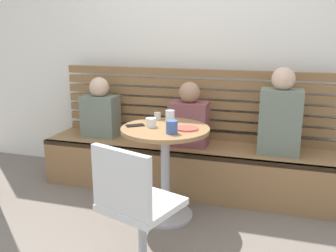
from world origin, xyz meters
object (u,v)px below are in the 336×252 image
(booth_bench, at_px, (187,167))
(cafe_table, at_px, (165,155))
(cup_espresso_small, at_px, (157,116))
(phone_on_table, at_px, (135,125))
(white_chair, at_px, (135,209))
(person_child_left, at_px, (189,118))
(cup_ceramic_white, at_px, (151,123))
(plate_small, at_px, (187,128))
(cup_glass_tall, at_px, (170,118))
(cup_mug_blue, at_px, (172,127))
(person_adult, at_px, (281,116))
(person_child_middle, at_px, (100,111))

(booth_bench, height_order, cafe_table, cafe_table)
(cup_espresso_small, xyz_separation_m, phone_on_table, (-0.09, -0.27, -0.02))
(white_chair, bearing_deg, person_child_left, 90.82)
(cup_ceramic_white, xyz_separation_m, plate_small, (0.28, 0.02, -0.03))
(white_chair, relative_size, cup_glass_tall, 7.08)
(booth_bench, height_order, cup_mug_blue, cup_mug_blue)
(phone_on_table, bearing_deg, cafe_table, -121.74)
(person_adult, distance_m, cup_glass_tall, 0.94)
(person_child_left, bearing_deg, cup_espresso_small, -123.75)
(cafe_table, relative_size, cup_espresso_small, 13.21)
(cafe_table, xyz_separation_m, plate_small, (0.17, -0.00, 0.23))
(cup_mug_blue, bearing_deg, cup_ceramic_white, 147.59)
(cafe_table, height_order, person_adult, person_adult)
(booth_bench, relative_size, white_chair, 3.18)
(white_chair, distance_m, cup_glass_tall, 0.95)
(cafe_table, bearing_deg, booth_bench, 86.21)
(booth_bench, relative_size, person_adult, 3.69)
(booth_bench, distance_m, cup_mug_blue, 0.90)
(person_adult, bearing_deg, cafe_table, -146.96)
(plate_small, bearing_deg, cup_espresso_small, 141.40)
(person_child_middle, relative_size, cup_mug_blue, 6.14)
(cafe_table, relative_size, white_chair, 0.87)
(cup_espresso_small, relative_size, plate_small, 0.33)
(cup_mug_blue, xyz_separation_m, plate_small, (0.08, 0.14, -0.04))
(cafe_table, relative_size, phone_on_table, 5.29)
(person_adult, relative_size, plate_small, 4.30)
(person_child_left, bearing_deg, person_adult, -0.70)
(cup_espresso_small, distance_m, plate_small, 0.41)
(cup_ceramic_white, bearing_deg, cafe_table, 8.13)
(cup_espresso_small, bearing_deg, cafe_table, -59.90)
(person_child_middle, height_order, cup_ceramic_white, person_child_middle)
(cup_mug_blue, xyz_separation_m, cup_espresso_small, (-0.24, 0.40, -0.02))
(booth_bench, relative_size, phone_on_table, 19.29)
(cup_glass_tall, height_order, cup_ceramic_white, cup_glass_tall)
(cafe_table, relative_size, cup_glass_tall, 6.17)
(cup_mug_blue, relative_size, cup_ceramic_white, 1.19)
(cup_glass_tall, height_order, cup_espresso_small, cup_glass_tall)
(booth_bench, distance_m, cup_espresso_small, 0.65)
(cup_ceramic_white, bearing_deg, cup_espresso_small, 98.25)
(person_child_left, bearing_deg, white_chair, -89.18)
(white_chair, height_order, phone_on_table, white_chair)
(cafe_table, xyz_separation_m, person_adult, (0.84, 0.54, 0.25))
(person_adult, relative_size, cup_mug_blue, 7.69)
(cup_mug_blue, distance_m, cup_espresso_small, 0.47)
(white_chair, distance_m, person_child_middle, 1.69)
(white_chair, bearing_deg, phone_on_table, 111.42)
(cup_mug_blue, distance_m, cup_ceramic_white, 0.24)
(cup_glass_tall, relative_size, cup_ceramic_white, 1.50)
(person_child_middle, xyz_separation_m, cup_glass_tall, (0.87, -0.52, 0.11))
(cup_mug_blue, xyz_separation_m, phone_on_table, (-0.33, 0.13, -0.04))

